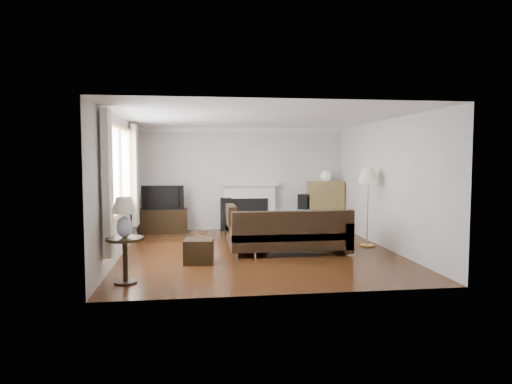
{
  "coord_description": "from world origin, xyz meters",
  "views": [
    {
      "loc": [
        -1.18,
        -8.4,
        1.75
      ],
      "look_at": [
        0.0,
        0.3,
        1.1
      ],
      "focal_mm": 32.0,
      "sensor_mm": 36.0,
      "label": 1
    }
  ],
  "objects": [
    {
      "name": "television",
      "position": [
        -1.91,
        2.47,
        0.84
      ],
      "size": [
        0.98,
        0.13,
        0.56
      ],
      "primitive_type": "imported",
      "color": "black",
      "rests_on": "tv_stand"
    },
    {
      "name": "coffee_table",
      "position": [
        0.6,
        1.06,
        0.19
      ],
      "size": [
        0.98,
        0.54,
        0.38
      ],
      "primitive_type": "cube",
      "rotation": [
        0.0,
        0.0,
        -0.0
      ],
      "color": "#A0754C",
      "rests_on": "ground"
    },
    {
      "name": "fireplace",
      "position": [
        0.15,
        2.64,
        0.57
      ],
      "size": [
        1.4,
        0.26,
        1.15
      ],
      "primitive_type": "cube",
      "color": "white",
      "rests_on": "room"
    },
    {
      "name": "room",
      "position": [
        0.0,
        0.0,
        1.25
      ],
      "size": [
        5.1,
        5.6,
        2.54
      ],
      "color": "#482510",
      "rests_on": "ground"
    },
    {
      "name": "speaker_left",
      "position": [
        -0.43,
        2.55,
        0.4
      ],
      "size": [
        0.26,
        0.3,
        0.8
      ],
      "primitive_type": "cube",
      "rotation": [
        0.0,
        0.0,
        0.17
      ],
      "color": "black",
      "rests_on": "ground"
    },
    {
      "name": "tv_stand",
      "position": [
        -1.91,
        2.47,
        0.28
      ],
      "size": [
        1.11,
        0.5,
        0.56
      ],
      "primitive_type": "cube",
      "color": "black",
      "rests_on": "ground"
    },
    {
      "name": "speaker_right",
      "position": [
        1.47,
        2.55,
        0.43
      ],
      "size": [
        0.31,
        0.34,
        0.86
      ],
      "primitive_type": "cube",
      "rotation": [
        0.0,
        0.0,
        -0.26
      ],
      "color": "black",
      "rests_on": "ground"
    },
    {
      "name": "curtain_far",
      "position": [
        -2.4,
        1.32,
        1.4
      ],
      "size": [
        0.1,
        0.35,
        2.1
      ],
      "primitive_type": "cube",
      "color": "beige",
      "rests_on": "room"
    },
    {
      "name": "side_table",
      "position": [
        -2.15,
        -1.92,
        0.32
      ],
      "size": [
        0.52,
        0.52,
        0.65
      ],
      "primitive_type": "cube",
      "color": "black",
      "rests_on": "ground"
    },
    {
      "name": "curtain_near",
      "position": [
        -2.4,
        -1.72,
        1.4
      ],
      "size": [
        0.1,
        0.35,
        2.1
      ],
      "primitive_type": "cube",
      "color": "beige",
      "rests_on": "room"
    },
    {
      "name": "globe_lamp",
      "position": [
        2.04,
        2.52,
        1.31
      ],
      "size": [
        0.26,
        0.26,
        0.26
      ],
      "primitive_type": "sphere",
      "color": "white",
      "rests_on": "bookshelf"
    },
    {
      "name": "table_lamp",
      "position": [
        -2.15,
        -1.92,
        0.93
      ],
      "size": [
        0.35,
        0.35,
        0.56
      ],
      "primitive_type": "cube",
      "color": "silver",
      "rests_on": "side_table"
    },
    {
      "name": "bookshelf",
      "position": [
        2.04,
        2.52,
        0.59
      ],
      "size": [
        0.86,
        0.41,
        1.18
      ],
      "primitive_type": "cube",
      "color": "olive",
      "rests_on": "ground"
    },
    {
      "name": "sectional_sofa",
      "position": [
        0.55,
        -0.25,
        0.38
      ],
      "size": [
        2.37,
        1.73,
        0.77
      ],
      "primitive_type": "cube",
      "color": "black",
      "rests_on": "ground"
    },
    {
      "name": "window",
      "position": [
        -2.45,
        -0.2,
        1.55
      ],
      "size": [
        0.12,
        2.74,
        1.54
      ],
      "primitive_type": "cube",
      "color": "brown",
      "rests_on": "room"
    },
    {
      "name": "footstool",
      "position": [
        -1.12,
        -0.8,
        0.2
      ],
      "size": [
        0.52,
        0.52,
        0.4
      ],
      "primitive_type": "cube",
      "rotation": [
        0.0,
        0.0,
        -0.1
      ],
      "color": "black",
      "rests_on": "ground"
    },
    {
      "name": "floor_lamp",
      "position": [
        2.22,
        0.19,
        0.78
      ],
      "size": [
        0.48,
        0.48,
        1.56
      ],
      "primitive_type": "cube",
      "rotation": [
        0.0,
        0.0,
        -0.24
      ],
      "color": "gold",
      "rests_on": "ground"
    }
  ]
}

